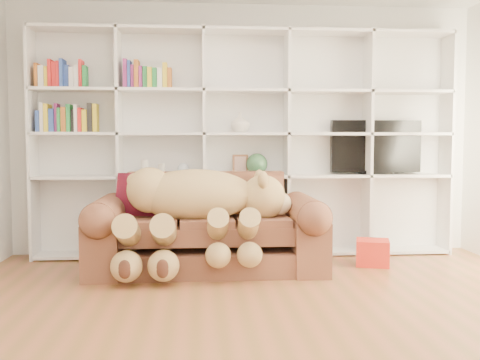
{
  "coord_description": "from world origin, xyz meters",
  "views": [
    {
      "loc": [
        -0.5,
        -3.35,
        1.21
      ],
      "look_at": [
        -0.11,
        1.63,
        0.86
      ],
      "focal_mm": 40.0,
      "sensor_mm": 36.0,
      "label": 1
    }
  ],
  "objects": [
    {
      "name": "figurine_tall",
      "position": [
        -1.07,
        2.3,
        0.95
      ],
      "size": [
        0.08,
        0.08,
        0.16
      ],
      "primitive_type": "cylinder",
      "rotation": [
        0.0,
        0.0,
        -0.01
      ],
      "color": "beige",
      "rests_on": "bookshelf"
    },
    {
      "name": "wall_back",
      "position": [
        0.0,
        2.5,
        1.35
      ],
      "size": [
        5.0,
        0.02,
        2.7
      ],
      "primitive_type": "cube",
      "color": "white",
      "rests_on": "floor"
    },
    {
      "name": "picture_frame",
      "position": [
        -0.06,
        2.3,
        0.98
      ],
      "size": [
        0.16,
        0.03,
        0.2
      ],
      "primitive_type": "cube",
      "rotation": [
        0.0,
        0.0,
        0.05
      ],
      "color": "brown",
      "rests_on": "bookshelf"
    },
    {
      "name": "gift_box",
      "position": [
        1.21,
        1.73,
        0.13
      ],
      "size": [
        0.39,
        0.37,
        0.25
      ],
      "primitive_type": "cube",
      "rotation": [
        0.0,
        0.0,
        -0.3
      ],
      "color": "red",
      "rests_on": "floor"
    },
    {
      "name": "shelf_vase",
      "position": [
        -0.06,
        2.3,
        1.42
      ],
      "size": [
        0.25,
        0.25,
        0.21
      ],
      "primitive_type": "imported",
      "rotation": [
        0.0,
        0.0,
        0.32
      ],
      "color": "beige",
      "rests_on": "bookshelf"
    },
    {
      "name": "teddy_bear",
      "position": [
        -0.52,
        1.5,
        0.64
      ],
      "size": [
        1.62,
        0.89,
        0.94
      ],
      "rotation": [
        0.0,
        0.0,
        -0.04
      ],
      "color": "tan",
      "rests_on": "sofa"
    },
    {
      "name": "floor",
      "position": [
        0.0,
        0.0,
        0.0
      ],
      "size": [
        5.0,
        5.0,
        0.0
      ],
      "primitive_type": "plane",
      "color": "brown",
      "rests_on": "ground"
    },
    {
      "name": "green_vase",
      "position": [
        0.12,
        2.3,
        0.98
      ],
      "size": [
        0.23,
        0.23,
        0.23
      ],
      "primitive_type": "sphere",
      "color": "#2E5A35",
      "rests_on": "bookshelf"
    },
    {
      "name": "sofa",
      "position": [
        -0.42,
        1.68,
        0.35
      ],
      "size": [
        2.18,
        0.94,
        0.92
      ],
      "color": "brown",
      "rests_on": "floor"
    },
    {
      "name": "figurine_short",
      "position": [
        -0.89,
        2.3,
        0.93
      ],
      "size": [
        0.09,
        0.09,
        0.12
      ],
      "primitive_type": "cylinder",
      "rotation": [
        0.0,
        0.0,
        -0.35
      ],
      "color": "beige",
      "rests_on": "bookshelf"
    },
    {
      "name": "tv",
      "position": [
        1.43,
        2.35,
        1.15
      ],
      "size": [
        0.99,
        0.18,
        0.58
      ],
      "color": "black",
      "rests_on": "bookshelf"
    },
    {
      "name": "bookshelf",
      "position": [
        -0.24,
        2.36,
        1.31
      ],
      "size": [
        4.43,
        0.35,
        2.4
      ],
      "color": "white",
      "rests_on": "floor"
    },
    {
      "name": "throw_pillow",
      "position": [
        -1.07,
        1.83,
        0.69
      ],
      "size": [
        0.49,
        0.36,
        0.46
      ],
      "primitive_type": "cube",
      "rotation": [
        -0.24,
        0.0,
        -0.29
      ],
      "color": "#520E1D",
      "rests_on": "sofa"
    },
    {
      "name": "snow_globe",
      "position": [
        -0.66,
        2.3,
        0.93
      ],
      "size": [
        0.12,
        0.12,
        0.12
      ],
      "primitive_type": "sphere",
      "color": "silver",
      "rests_on": "bookshelf"
    }
  ]
}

